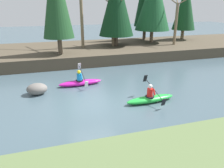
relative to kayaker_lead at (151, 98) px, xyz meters
The scene contains 11 objects.
ground_plane 3.01m from the kayaker_lead, 165.16° to the left, with size 90.00×90.00×0.00m, color #425660.
riverbank_far 11.83m from the kayaker_lead, 104.18° to the left, with size 44.00×8.38×0.94m.
conifer_tree_mid_left 12.42m from the kayaker_lead, 81.29° to the left, with size 3.35×3.35×6.97m.
conifer_tree_centre 14.39m from the kayaker_lead, 63.78° to the left, with size 3.62×3.62×7.27m.
conifer_tree_right 17.13m from the kayaker_lead, 51.33° to the left, with size 2.58×2.58×6.34m.
bare_tree_upstream 12.25m from the kayaker_lead, 97.84° to the left, with size 4.03×3.99×7.36m.
bare_tree_mid_upstream 11.75m from the kayaker_lead, 83.00° to the left, with size 2.89×2.86×5.19m.
bare_tree_mid_downstream 13.12m from the kayaker_lead, 53.35° to the left, with size 2.97×2.93×5.33m.
kayaker_lead is the anchor object (origin of this frame).
kayaker_middle 4.74m from the kayaker_lead, 131.04° to the left, with size 2.78×2.07×1.20m.
boulder_midstream 6.38m from the kayaker_lead, 153.62° to the left, with size 1.14×0.89×0.65m.
Camera 1 is at (-2.07, -10.19, 4.86)m, focal length 35.00 mm.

